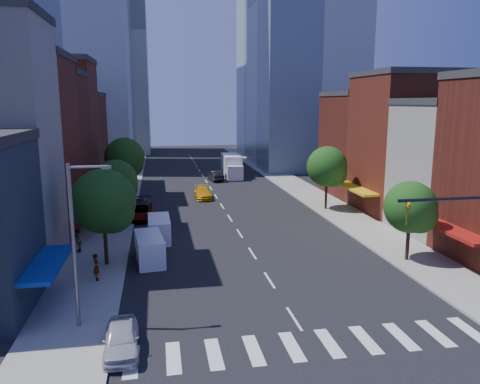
# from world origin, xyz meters

# --- Properties ---
(ground) EXTENTS (220.00, 220.00, 0.00)m
(ground) POSITION_xyz_m (0.00, 0.00, 0.00)
(ground) COLOR black
(ground) RESTS_ON ground
(sidewalk_left) EXTENTS (5.00, 120.00, 0.15)m
(sidewalk_left) POSITION_xyz_m (-12.50, 40.00, 0.07)
(sidewalk_left) COLOR gray
(sidewalk_left) RESTS_ON ground
(sidewalk_right) EXTENTS (5.00, 120.00, 0.15)m
(sidewalk_right) POSITION_xyz_m (12.50, 40.00, 0.07)
(sidewalk_right) COLOR gray
(sidewalk_right) RESTS_ON ground
(crosswalk) EXTENTS (19.00, 3.00, 0.01)m
(crosswalk) POSITION_xyz_m (0.00, -3.00, 0.01)
(crosswalk) COLOR silver
(crosswalk) RESTS_ON ground
(bldg_left_2) EXTENTS (12.00, 9.00, 16.00)m
(bldg_left_2) POSITION_xyz_m (-21.00, 20.50, 8.00)
(bldg_left_2) COLOR maroon
(bldg_left_2) RESTS_ON ground
(bldg_left_3) EXTENTS (12.00, 8.00, 15.00)m
(bldg_left_3) POSITION_xyz_m (-21.00, 29.00, 7.50)
(bldg_left_3) COLOR #4D1813
(bldg_left_3) RESTS_ON ground
(bldg_left_4) EXTENTS (12.00, 9.00, 17.00)m
(bldg_left_4) POSITION_xyz_m (-21.00, 37.50, 8.50)
(bldg_left_4) COLOR maroon
(bldg_left_4) RESTS_ON ground
(bldg_left_5) EXTENTS (12.00, 10.00, 13.00)m
(bldg_left_5) POSITION_xyz_m (-21.00, 47.00, 6.50)
(bldg_left_5) COLOR #4D1813
(bldg_left_5) RESTS_ON ground
(bldg_right_1) EXTENTS (12.00, 8.00, 12.00)m
(bldg_right_1) POSITION_xyz_m (21.00, 15.00, 6.00)
(bldg_right_1) COLOR beige
(bldg_right_1) RESTS_ON ground
(bldg_right_2) EXTENTS (12.00, 10.00, 15.00)m
(bldg_right_2) POSITION_xyz_m (21.00, 24.00, 7.50)
(bldg_right_2) COLOR maroon
(bldg_right_2) RESTS_ON ground
(bldg_right_3) EXTENTS (12.00, 10.00, 13.00)m
(bldg_right_3) POSITION_xyz_m (21.00, 34.00, 6.50)
(bldg_right_3) COLOR #4D1813
(bldg_right_3) RESTS_ON ground
(tower_ne) EXTENTS (18.00, 20.00, 60.00)m
(tower_ne) POSITION_xyz_m (20.00, 62.00, 30.00)
(tower_ne) COLOR #9EA5AD
(tower_ne) RESTS_ON ground
(tower_far_w) EXTENTS (18.00, 18.00, 56.00)m
(tower_far_w) POSITION_xyz_m (-18.00, 95.00, 28.00)
(tower_far_w) COLOR #9EA5AD
(tower_far_w) RESTS_ON ground
(streetlight) EXTENTS (2.25, 0.25, 9.00)m
(streetlight) POSITION_xyz_m (-11.81, 1.00, 5.28)
(streetlight) COLOR slate
(streetlight) RESTS_ON sidewalk_left
(tree_left_near) EXTENTS (4.80, 4.80, 7.30)m
(tree_left_near) POSITION_xyz_m (-11.35, 10.92, 4.87)
(tree_left_near) COLOR black
(tree_left_near) RESTS_ON sidewalk_left
(tree_left_mid) EXTENTS (4.20, 4.20, 6.65)m
(tree_left_mid) POSITION_xyz_m (-11.35, 21.92, 4.53)
(tree_left_mid) COLOR black
(tree_left_mid) RESTS_ON sidewalk_left
(tree_left_far) EXTENTS (5.00, 5.00, 7.75)m
(tree_left_far) POSITION_xyz_m (-11.35, 35.92, 5.20)
(tree_left_far) COLOR black
(tree_left_far) RESTS_ON sidewalk_left
(tree_right_near) EXTENTS (4.00, 4.00, 6.20)m
(tree_right_near) POSITION_xyz_m (11.65, 7.92, 4.19)
(tree_right_near) COLOR black
(tree_right_near) RESTS_ON sidewalk_right
(tree_right_far) EXTENTS (4.60, 4.60, 7.20)m
(tree_right_far) POSITION_xyz_m (11.65, 25.92, 4.86)
(tree_right_far) COLOR black
(tree_right_far) RESTS_ON sidewalk_right
(parked_car_front) EXTENTS (1.88, 4.32, 1.45)m
(parked_car_front) POSITION_xyz_m (-9.50, -2.00, 0.73)
(parked_car_front) COLOR silver
(parked_car_front) RESTS_ON ground
(parked_car_second) EXTENTS (1.55, 4.04, 1.31)m
(parked_car_second) POSITION_xyz_m (-7.50, 21.33, 0.66)
(parked_car_second) COLOR black
(parked_car_second) RESTS_ON ground
(parked_car_third) EXTENTS (2.47, 5.08, 1.39)m
(parked_car_third) POSITION_xyz_m (-9.50, 25.19, 0.70)
(parked_car_third) COLOR #999999
(parked_car_third) RESTS_ON ground
(parked_car_rear) EXTENTS (2.65, 5.56, 1.56)m
(parked_car_rear) POSITION_xyz_m (-9.50, 27.69, 0.78)
(parked_car_rear) COLOR black
(parked_car_rear) RESTS_ON ground
(cargo_van_near) EXTENTS (2.48, 5.10, 2.10)m
(cargo_van_near) POSITION_xyz_m (-8.27, 11.39, 1.04)
(cargo_van_near) COLOR white
(cargo_van_near) RESTS_ON ground
(cargo_van_far) EXTENTS (2.04, 4.83, 2.04)m
(cargo_van_far) POSITION_xyz_m (-7.50, 17.19, 1.01)
(cargo_van_far) COLOR white
(cargo_van_far) RESTS_ON ground
(taxi) EXTENTS (2.14, 5.10, 1.47)m
(taxi) POSITION_xyz_m (-1.81, 35.03, 0.74)
(taxi) COLOR #DF9E0B
(taxi) RESTS_ON ground
(traffic_car_oncoming) EXTENTS (2.32, 5.02, 1.59)m
(traffic_car_oncoming) POSITION_xyz_m (1.50, 48.48, 0.80)
(traffic_car_oncoming) COLOR black
(traffic_car_oncoming) RESTS_ON ground
(traffic_car_far) EXTENTS (2.35, 5.00, 1.65)m
(traffic_car_far) POSITION_xyz_m (4.66, 56.62, 0.83)
(traffic_car_far) COLOR #999999
(traffic_car_far) RESTS_ON ground
(box_truck) EXTENTS (3.00, 9.05, 3.62)m
(box_truck) POSITION_xyz_m (4.66, 51.81, 1.71)
(box_truck) COLOR white
(box_truck) RESTS_ON ground
(pedestrian_near) EXTENTS (0.54, 0.74, 1.88)m
(pedestrian_near) POSITION_xyz_m (-11.82, 7.78, 1.09)
(pedestrian_near) COLOR #999999
(pedestrian_near) RESTS_ON sidewalk_left
(pedestrian_far) EXTENTS (0.93, 1.07, 1.90)m
(pedestrian_far) POSITION_xyz_m (-14.12, 14.35, 1.10)
(pedestrian_far) COLOR #999999
(pedestrian_far) RESTS_ON sidewalk_left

